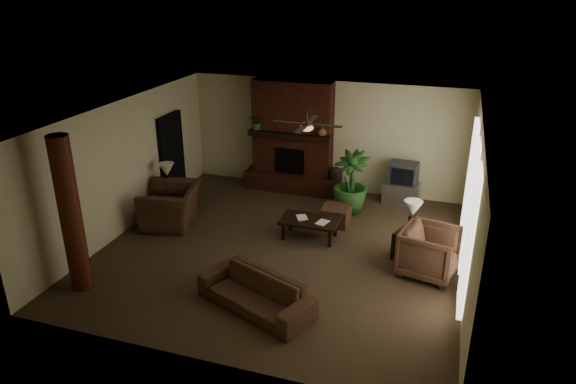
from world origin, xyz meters
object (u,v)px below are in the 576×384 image
(sofa, at_px, (256,287))
(lamp_left, at_px, (167,172))
(side_table_right, at_px, (409,246))
(tv_stand, at_px, (401,193))
(floor_vase, at_px, (336,180))
(armchair_right, at_px, (430,250))
(armchair_left, at_px, (171,200))
(coffee_table, at_px, (310,222))
(log_column, at_px, (71,215))
(floor_plant, at_px, (350,195))
(lamp_right, at_px, (413,211))
(side_table_left, at_px, (171,201))
(ottoman, at_px, (336,215))

(sofa, relative_size, lamp_left, 3.13)
(sofa, xyz_separation_m, side_table_right, (2.23, 2.46, -0.12))
(tv_stand, bearing_deg, lamp_left, -153.80)
(sofa, xyz_separation_m, floor_vase, (0.15, 5.10, 0.03))
(side_table_right, bearing_deg, armchair_right, -49.51)
(armchair_right, relative_size, side_table_right, 1.84)
(armchair_left, bearing_deg, coffee_table, 81.35)
(side_table_right, bearing_deg, log_column, -152.45)
(floor_plant, xyz_separation_m, lamp_left, (-4.00, -1.33, 0.59))
(armchair_right, distance_m, floor_plant, 3.04)
(lamp_right, bearing_deg, tv_stand, 100.17)
(armchair_left, height_order, side_table_left, armchair_left)
(floor_vase, bearing_deg, sofa, -91.72)
(side_table_right, bearing_deg, coffee_table, 173.49)
(armchair_right, height_order, side_table_left, armchair_right)
(log_column, relative_size, armchair_left, 2.11)
(ottoman, distance_m, lamp_left, 3.97)
(coffee_table, bearing_deg, log_column, -137.53)
(sofa, distance_m, floor_vase, 5.10)
(armchair_right, bearing_deg, armchair_left, 97.61)
(lamp_right, bearing_deg, lamp_left, 175.33)
(coffee_table, bearing_deg, ottoman, 66.68)
(coffee_table, xyz_separation_m, ottoman, (0.36, 0.85, -0.17))
(armchair_left, distance_m, armchair_right, 5.62)
(ottoman, bearing_deg, log_column, -133.51)
(sofa, xyz_separation_m, ottoman, (0.53, 3.54, -0.20))
(floor_plant, bearing_deg, ottoman, -102.13)
(side_table_left, distance_m, side_table_right, 5.52)
(armchair_left, xyz_separation_m, lamp_left, (-0.37, 0.55, 0.42))
(sofa, distance_m, armchair_right, 3.30)
(floor_plant, distance_m, side_table_left, 4.18)
(coffee_table, relative_size, tv_stand, 1.41)
(sofa, xyz_separation_m, tv_stand, (1.77, 5.19, -0.15))
(sofa, relative_size, tv_stand, 2.39)
(ottoman, height_order, lamp_left, lamp_left)
(ottoman, xyz_separation_m, tv_stand, (1.24, 1.64, 0.05))
(armchair_right, xyz_separation_m, side_table_left, (-5.91, 0.98, -0.23))
(sofa, xyz_separation_m, armchair_right, (2.65, 1.97, 0.11))
(floor_vase, bearing_deg, floor_plant, -56.27)
(armchair_left, bearing_deg, lamp_right, 77.31)
(armchair_right, height_order, lamp_left, lamp_left)
(log_column, height_order, sofa, log_column)
(log_column, height_order, floor_vase, log_column)
(tv_stand, bearing_deg, log_column, -129.09)
(armchair_left, height_order, lamp_right, lamp_right)
(log_column, distance_m, tv_stand, 7.52)
(coffee_table, distance_m, side_table_right, 2.09)
(coffee_table, distance_m, floor_vase, 2.40)
(ottoman, xyz_separation_m, lamp_right, (1.72, -1.03, 0.80))
(armchair_right, height_order, floor_vase, armchair_right)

